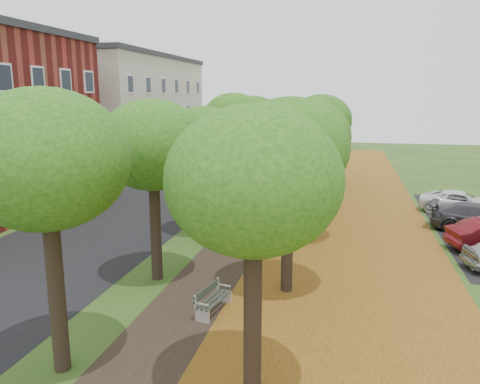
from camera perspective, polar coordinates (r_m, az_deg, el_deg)
The scene contains 9 objects.
ground at distance 12.22m, azimuth -11.48°, elevation -21.59°, with size 120.00×120.00×0.00m, color #2D4C19.
street_asphalt at distance 27.82m, azimuth -12.93°, elevation -2.43°, with size 8.00×70.00×0.01m, color black.
footpath at distance 25.52m, azimuth 2.46°, elevation -3.42°, with size 3.20×70.00×0.01m, color black.
leaf_verge at distance 25.13m, azimuth 13.77°, elevation -3.98°, with size 7.50×70.00×0.01m, color #9C641C.
tree_row_west at distance 25.18m, azimuth -2.42°, elevation 7.78°, with size 3.95×33.95×6.65m.
tree_row_east at distance 24.36m, azimuth 8.64°, elevation 7.53°, with size 3.95×33.95×6.65m.
building_cream at distance 47.38m, azimuth -14.19°, elevation 9.61°, with size 10.30×20.30×10.40m.
bench at distance 15.00m, azimuth -3.40°, elevation -12.92°, with size 0.80×1.74×0.79m.
car_white at distance 29.78m, azimuth 25.36°, elevation -1.13°, with size 2.06×4.47×1.24m, color white.
Camera 1 is at (4.43, -9.23, 6.66)m, focal length 35.00 mm.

